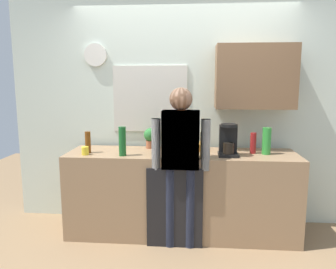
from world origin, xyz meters
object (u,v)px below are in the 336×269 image
object	(u,v)px
bottle_green_wine	(122,141)
bottle_dark_sauce	(154,145)
potted_plant	(150,137)
person_at_sink	(181,155)
cup_yellow_cup	(85,151)
coffee_maker	(228,141)
person_guest	(181,155)
bottle_olive_oil	(203,144)
mixing_bowl	(197,146)
bottle_amber_beer	(88,142)
bottle_red_vinegar	(253,143)
bottle_clear_soda	(267,141)

from	to	relation	value
bottle_green_wine	bottle_dark_sauce	distance (m)	0.34
potted_plant	person_at_sink	bearing A→B (deg)	-54.19
bottle_dark_sauce	potted_plant	size ratio (longest dim) A/B	0.78
bottle_green_wine	cup_yellow_cup	world-z (taller)	bottle_green_wine
bottle_dark_sauce	person_at_sink	distance (m)	0.37
coffee_maker	person_at_sink	distance (m)	0.53
coffee_maker	person_guest	world-z (taller)	person_guest
bottle_green_wine	person_guest	bearing A→B (deg)	-10.17
bottle_olive_oil	mixing_bowl	bearing A→B (deg)	101.23
coffee_maker	person_at_sink	world-z (taller)	person_at_sink
bottle_amber_beer	mixing_bowl	distance (m)	1.18
potted_plant	bottle_olive_oil	bearing A→B (deg)	-32.46
bottle_green_wine	potted_plant	bearing A→B (deg)	59.54
bottle_dark_sauce	person_guest	xyz separation A→B (m)	(0.28, -0.23, -0.05)
coffee_maker	bottle_red_vinegar	bearing A→B (deg)	24.06
bottle_dark_sauce	mixing_bowl	size ratio (longest dim) A/B	0.82
bottle_green_wine	person_at_sink	xyz separation A→B (m)	(0.60, -0.11, -0.11)
bottle_olive_oil	bottle_amber_beer	size ratio (longest dim) A/B	1.09
bottle_amber_beer	cup_yellow_cup	xyz separation A→B (m)	(-0.00, -0.10, -0.07)
bottle_amber_beer	potted_plant	bearing A→B (deg)	25.05
bottle_olive_oil	bottle_green_wine	bearing A→B (deg)	-178.22
bottle_green_wine	mixing_bowl	distance (m)	0.84
coffee_maker	bottle_amber_beer	size ratio (longest dim) A/B	1.43
bottle_red_vinegar	bottle_olive_oil	world-z (taller)	bottle_olive_oil
bottle_green_wine	bottle_amber_beer	bearing A→B (deg)	165.24
bottle_dark_sauce	potted_plant	distance (m)	0.29
bottle_amber_beer	person_at_sink	size ratio (longest dim) A/B	0.14
bottle_green_wine	person_guest	xyz separation A→B (m)	(0.60, -0.11, -0.11)
bottle_green_wine	mixing_bowl	xyz separation A→B (m)	(0.76, 0.34, -0.11)
potted_plant	person_at_sink	distance (m)	0.63
coffee_maker	bottle_dark_sauce	bearing A→B (deg)	178.68
cup_yellow_cup	mixing_bowl	xyz separation A→B (m)	(1.15, 0.34, -0.00)
bottle_clear_soda	bottle_dark_sauce	xyz separation A→B (m)	(-1.16, -0.07, -0.05)
coffee_maker	mixing_bowl	xyz separation A→B (m)	(-0.32, 0.24, -0.11)
bottle_olive_oil	mixing_bowl	size ratio (longest dim) A/B	1.14
bottle_green_wine	person_at_sink	distance (m)	0.62
bottle_clear_soda	potted_plant	bearing A→B (deg)	170.61
bottle_olive_oil	person_at_sink	bearing A→B (deg)	-148.97
bottle_clear_soda	bottle_green_wine	size ratio (longest dim) A/B	0.93
person_at_sink	bottle_green_wine	bearing A→B (deg)	-179.34
bottle_red_vinegar	cup_yellow_cup	xyz separation A→B (m)	(-1.74, -0.21, -0.07)
bottle_red_vinegar	potted_plant	xyz separation A→B (m)	(-1.11, 0.17, 0.02)
bottle_amber_beer	mixing_bowl	xyz separation A→B (m)	(1.15, 0.24, -0.08)
bottle_dark_sauce	potted_plant	xyz separation A→B (m)	(-0.08, 0.28, 0.04)
mixing_bowl	person_at_sink	xyz separation A→B (m)	(-0.16, -0.45, 0.00)
bottle_amber_beer	person_at_sink	world-z (taller)	person_at_sink
bottle_red_vinegar	person_guest	xyz separation A→B (m)	(-0.75, -0.33, -0.07)
bottle_clear_soda	person_at_sink	xyz separation A→B (m)	(-0.88, -0.30, -0.10)
bottle_red_vinegar	bottle_green_wine	distance (m)	1.37
bottle_olive_oil	bottle_dark_sauce	size ratio (longest dim) A/B	1.39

